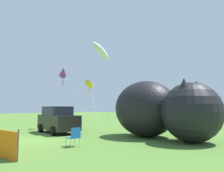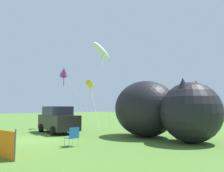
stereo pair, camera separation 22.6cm
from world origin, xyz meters
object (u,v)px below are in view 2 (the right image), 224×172
(parked_car, at_px, (58,120))
(folding_chair, at_px, (73,136))
(kite_purple_delta, at_px, (64,72))
(kite_white_ghost, at_px, (102,52))
(kite_yellow_hero, at_px, (90,84))
(inflatable_cat, at_px, (159,111))

(parked_car, bearing_deg, folding_chair, -14.95)
(kite_purple_delta, relative_size, kite_white_ghost, 0.74)
(folding_chair, xyz_separation_m, kite_purple_delta, (-8.15, 4.85, 4.60))
(kite_yellow_hero, bearing_deg, parked_car, -69.88)
(inflatable_cat, relative_size, kite_yellow_hero, 1.57)
(folding_chair, distance_m, kite_yellow_hero, 10.70)
(kite_purple_delta, distance_m, kite_yellow_hero, 2.68)
(parked_car, xyz_separation_m, kite_yellow_hero, (-1.62, 4.43, 3.12))
(kite_white_ghost, bearing_deg, kite_purple_delta, -136.11)
(parked_car, xyz_separation_m, folding_chair, (5.52, -2.68, -0.44))
(parked_car, relative_size, kite_purple_delta, 0.77)
(parked_car, height_order, kite_purple_delta, kite_purple_delta)
(folding_chair, bearing_deg, kite_yellow_hero, -39.22)
(folding_chair, height_order, kite_white_ghost, kite_white_ghost)
(parked_car, height_order, inflatable_cat, inflatable_cat)
(parked_car, distance_m, kite_yellow_hero, 5.66)
(kite_purple_delta, xyz_separation_m, kite_white_ghost, (2.50, 2.40, 1.91))
(kite_yellow_hero, bearing_deg, kite_purple_delta, -113.92)
(kite_yellow_hero, distance_m, kite_white_ghost, 3.31)
(kite_yellow_hero, bearing_deg, folding_chair, -44.86)
(kite_yellow_hero, relative_size, kite_white_ghost, 0.59)
(folding_chair, relative_size, inflatable_cat, 0.13)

